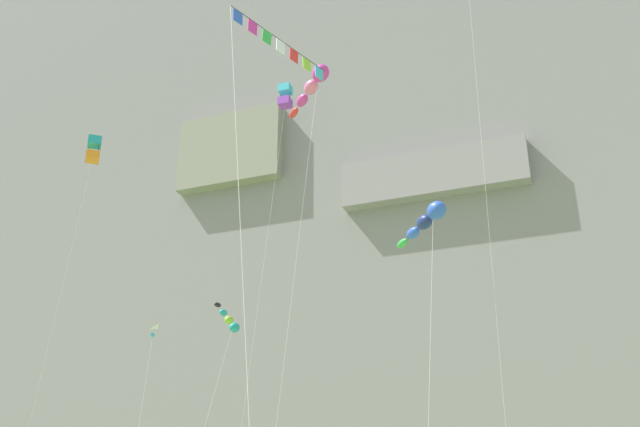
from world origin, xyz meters
The scene contains 9 objects.
cliff_face centered at (0.00, 69.05, 42.49)m, with size 180.00×28.75×84.98m.
kite_windsock_upper_right centered at (-10.62, 38.58, 16.78)m, with size 1.30×6.87×17.42m.
kite_windsock_high_right centered at (-0.24, 26.39, 24.67)m, with size 3.79×5.15×25.15m.
kite_banner_low_center centered at (5.57, 9.26, 12.62)m, with size 2.11×4.93×14.24m.
kite_windsock_upper_left centered at (6.11, 22.10, 14.37)m, with size 2.93×5.88×14.76m.
kite_box_mid_center centered at (-6.74, 37.87, 32.48)m, with size 1.53×5.11×33.44m.
kite_box_high_left centered at (-23.50, 38.97, 32.10)m, with size 3.19×1.87×33.18m.
kite_delta_far_left centered at (-16.01, 37.60, 15.10)m, with size 2.96×5.28×16.43m.
kite_delta_high_center centered at (7.66, 29.85, 29.70)m, with size 1.42×1.56×31.57m.
Camera 1 is at (11.87, -4.62, 2.41)m, focal length 43.59 mm.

